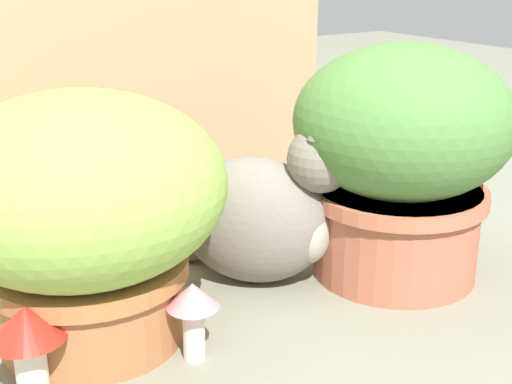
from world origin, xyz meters
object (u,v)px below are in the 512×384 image
leafy_planter (401,154)px  cat (264,214)px  mushroom_ornament_pink (193,306)px  mushroom_ornament_red (27,334)px  grass_planter (83,208)px

leafy_planter → cat: size_ratio=1.15×
leafy_planter → mushroom_ornament_pink: leafy_planter is taller
mushroom_ornament_pink → mushroom_ornament_red: 0.22m
grass_planter → mushroom_ornament_red: bearing=-140.6°
leafy_planter → mushroom_ornament_pink: bearing=-173.3°
mushroom_ornament_pink → cat: bearing=34.8°
cat → mushroom_ornament_red: size_ratio=2.75×
grass_planter → cat: size_ratio=1.16×
leafy_planter → mushroom_ornament_pink: (-0.43, -0.05, -0.14)m
mushroom_ornament_red → grass_planter: bearing=39.4°
mushroom_ornament_pink → grass_planter: bearing=126.4°
grass_planter → mushroom_ornament_red: 0.19m
cat → mushroom_ornament_pink: bearing=-145.2°
leafy_planter → cat: bearing=154.0°
leafy_planter → mushroom_ornament_red: size_ratio=3.16×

